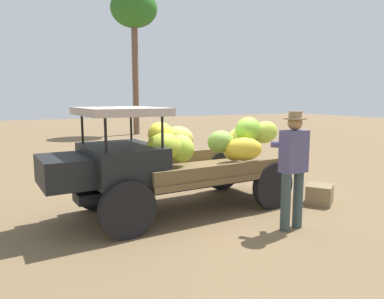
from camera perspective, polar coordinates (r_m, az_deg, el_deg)
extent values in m
plane|color=brown|center=(7.09, 2.21, -8.38)|extent=(60.00, 60.00, 0.00)
cube|color=black|center=(6.61, -0.75, -5.32)|extent=(4.02, 0.74, 0.16)
cylinder|color=black|center=(5.33, -10.10, -9.37)|extent=(0.86, 0.20, 0.85)
cylinder|color=black|center=(6.80, -14.92, -5.66)|extent=(0.86, 0.20, 0.85)
cylinder|color=black|center=(6.79, 12.68, -5.59)|extent=(0.86, 0.20, 0.85)
cylinder|color=black|center=(7.99, 4.77, -3.34)|extent=(0.86, 0.20, 0.85)
cube|color=brown|center=(6.80, 2.54, -3.39)|extent=(3.12, 1.94, 0.10)
cube|color=brown|center=(6.13, 6.66, -3.20)|extent=(3.00, 0.31, 0.22)
cube|color=brown|center=(7.44, -0.84, -1.12)|extent=(3.00, 0.31, 0.22)
cube|color=black|center=(5.99, -11.16, -1.96)|extent=(1.21, 1.60, 0.55)
cube|color=black|center=(5.77, -19.60, -3.23)|extent=(0.78, 1.11, 0.44)
cylinder|color=black|center=(5.17, -13.50, 2.52)|extent=(0.04, 0.04, 0.55)
cylinder|color=black|center=(6.41, -16.97, 3.46)|extent=(0.04, 0.04, 0.55)
cylinder|color=black|center=(5.50, -4.71, 3.05)|extent=(0.04, 0.04, 0.55)
cylinder|color=black|center=(6.68, -9.61, 3.87)|extent=(0.04, 0.04, 0.55)
cube|color=#B3A298|center=(5.91, -11.39, 5.94)|extent=(1.33, 1.61, 0.12)
ellipsoid|color=yellow|center=(6.88, -5.00, 2.41)|extent=(0.79, 0.81, 0.63)
ellipsoid|color=#84B543|center=(6.47, 4.55, 1.25)|extent=(0.53, 0.60, 0.55)
ellipsoid|color=#80C22C|center=(7.09, 7.39, 1.40)|extent=(0.70, 0.74, 0.61)
ellipsoid|color=#B4CF43|center=(7.25, 11.45, 2.70)|extent=(0.66, 0.49, 0.49)
ellipsoid|color=#B2D240|center=(6.63, -1.77, 0.16)|extent=(0.55, 0.58, 0.59)
ellipsoid|color=yellow|center=(6.44, 8.19, 0.05)|extent=(0.74, 0.54, 0.43)
ellipsoid|color=#B5CA37|center=(5.94, -4.45, 0.52)|extent=(0.73, 0.59, 0.46)
ellipsoid|color=#83BD36|center=(6.87, 8.83, 3.12)|extent=(0.83, 0.82, 0.60)
ellipsoid|color=gold|center=(6.98, 7.45, 1.55)|extent=(0.80, 0.81, 0.61)
ellipsoid|color=gold|center=(7.35, 6.82, 0.07)|extent=(0.81, 0.78, 0.54)
ellipsoid|color=gold|center=(6.99, -2.24, 1.65)|extent=(0.70, 0.57, 0.55)
cylinder|color=#39494A|center=(5.73, 14.58, -8.01)|extent=(0.15, 0.15, 0.90)
cylinder|color=#39494A|center=(5.91, 16.40, -7.59)|extent=(0.15, 0.15, 0.90)
cube|color=#514D78|center=(5.66, 15.80, -0.29)|extent=(0.41, 0.26, 0.64)
cylinder|color=#514D78|center=(5.65, 14.41, 0.73)|extent=(0.34, 0.36, 0.10)
cylinder|color=#514D78|center=(5.79, 15.83, 0.85)|extent=(0.31, 0.38, 0.10)
sphere|color=#9D7849|center=(5.61, 15.97, 4.06)|extent=(0.22, 0.22, 0.22)
cylinder|color=#8F7556|center=(5.61, 16.00, 4.73)|extent=(0.34, 0.34, 0.02)
cylinder|color=#8F7556|center=(5.61, 16.02, 5.34)|extent=(0.20, 0.20, 0.10)
cube|color=olive|center=(7.39, 19.52, -6.69)|extent=(0.67, 0.66, 0.37)
cylinder|color=brown|center=(20.27, -8.93, 11.19)|extent=(0.34, 0.34, 6.21)
ellipsoid|color=#2C6824|center=(20.77, -9.17, 21.17)|extent=(2.48, 2.48, 1.99)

